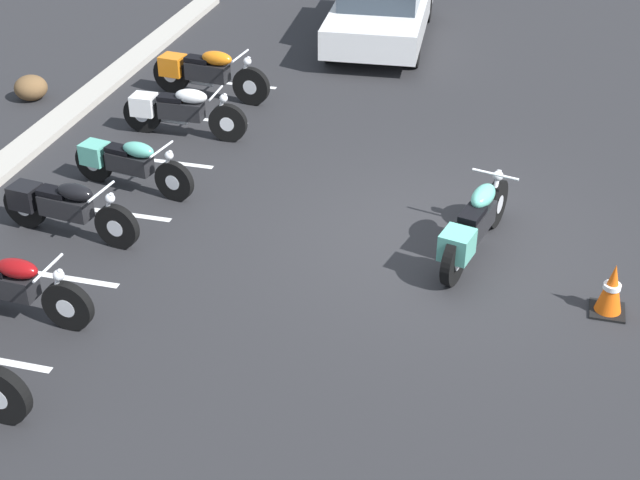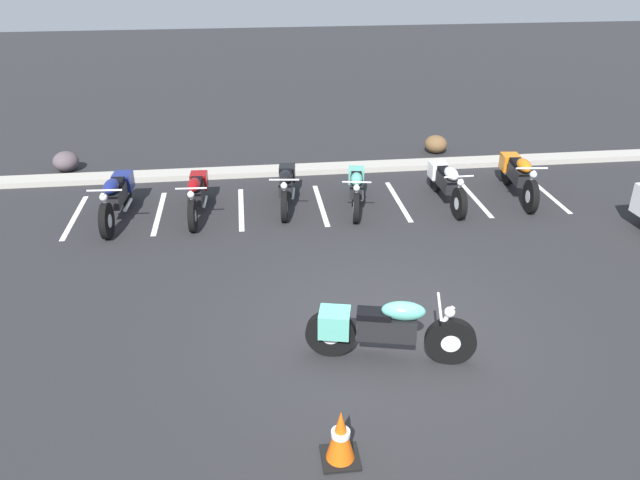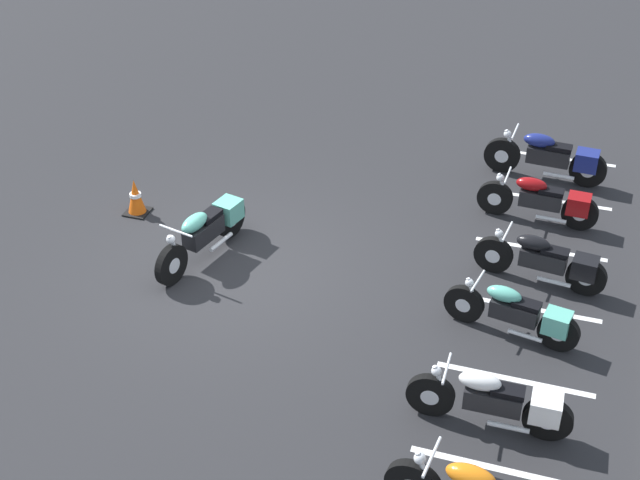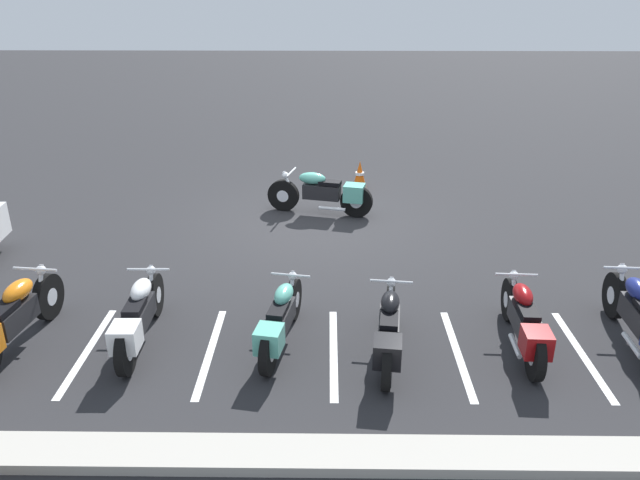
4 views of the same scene
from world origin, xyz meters
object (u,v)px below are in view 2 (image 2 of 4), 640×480
Objects in this scene: parked_bike_5 at (518,174)px; landscape_rock_1 at (436,144)px; parked_bike_1 at (197,193)px; parked_bike_2 at (286,185)px; parked_bike_4 at (446,182)px; parked_bike_3 at (356,187)px; traffic_cone at (341,437)px; motorcycle_teal_featured at (382,328)px; parked_bike_0 at (117,195)px; landscape_rock_0 at (66,161)px.

landscape_rock_1 is at bearing -156.83° from parked_bike_5.
parked_bike_5 reaches higher than parked_bike_1.
parked_bike_2 is 0.98× the size of parked_bike_4.
parked_bike_3 is 3.01× the size of traffic_cone.
motorcycle_teal_featured is 5.00m from parked_bike_3.
parked_bike_0 is 3.89× the size of landscape_rock_1.
parked_bike_3 is at bearing 93.24° from parked_bike_0.
parked_bike_5 is (1.59, 0.16, 0.03)m from parked_bike_4.
parked_bike_5 is (6.60, 0.12, 0.04)m from parked_bike_1.
parked_bike_5 is (8.10, 0.14, 0.00)m from parked_bike_0.
motorcycle_teal_featured is 3.34× the size of traffic_cone.
traffic_cone is (-0.79, -1.66, -0.15)m from motorcycle_teal_featured.
parked_bike_2 is at bearing -27.62° from landscape_rock_0.
parked_bike_4 is 3.64× the size of landscape_rock_1.
parked_bike_1 is at bearing -91.26° from parked_bike_4.
landscape_rock_0 is 0.90× the size of traffic_cone.
parked_bike_1 is 0.98× the size of parked_bike_4.
landscape_rock_0 is at bearing 139.74° from motorcycle_teal_featured.
parked_bike_3 is 0.94× the size of parked_bike_4.
parked_bike_2 is 0.91× the size of parked_bike_5.
landscape_rock_1 is at bearing 120.57° from parked_bike_1.
traffic_cone is at bearing 29.89° from parked_bike_0.
traffic_cone is (4.94, -9.45, 0.07)m from landscape_rock_0.
parked_bike_1 is 1.78m from parked_bike_2.
landscape_rock_0 is at bearing -104.08° from parked_bike_3.
parked_bike_0 is at bearing -157.21° from landscape_rock_1.
parked_bike_1 reaches higher than parked_bike_3.
traffic_cone is at bearing -29.01° from parked_bike_5.
parked_bike_0 is at bearing -59.94° from landscape_rock_0.
motorcycle_teal_featured is 5.29m from parked_bike_2.
parked_bike_1 is 0.92× the size of parked_bike_5.
landscape_rock_0 is at bearing 117.62° from traffic_cone.
parked_bike_2 is 1.04× the size of parked_bike_3.
parked_bike_2 is at bearing 112.43° from motorcycle_teal_featured.
landscape_rock_0 is (-6.29, 2.82, -0.18)m from parked_bike_3.
traffic_cone is (-4.79, -6.78, -0.16)m from parked_bike_5.
parked_bike_2 is at bearing 99.99° from parked_bike_1.
parked_bike_5 is at bearing 93.80° from parked_bike_1.
motorcycle_teal_featured is at bearing 30.28° from parked_bike_1.
parked_bike_4 is at bearing 77.45° from motorcycle_teal_featured.
parked_bike_3 is (4.66, -0.01, -0.05)m from parked_bike_0.
motorcycle_teal_featured is 0.98× the size of parked_bike_0.
motorcycle_teal_featured is 6.49m from parked_bike_5.
parked_bike_4 is (5.01, -0.05, 0.01)m from parked_bike_1.
parked_bike_4 reaches higher than parked_bike_2.
motorcycle_teal_featured is at bearing 3.66° from parked_bike_3.
parked_bike_3 is (1.39, -0.25, -0.01)m from parked_bike_2.
traffic_cone is at bearing 18.01° from parked_bike_1.
parked_bike_3 is (3.16, -0.03, -0.01)m from parked_bike_1.
parked_bike_5 reaches higher than parked_bike_0.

